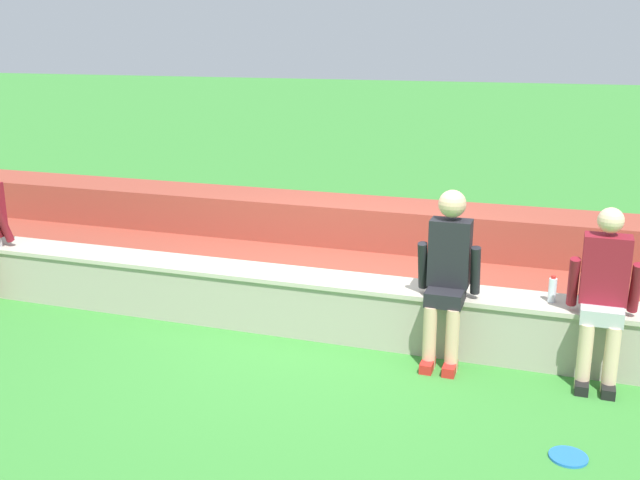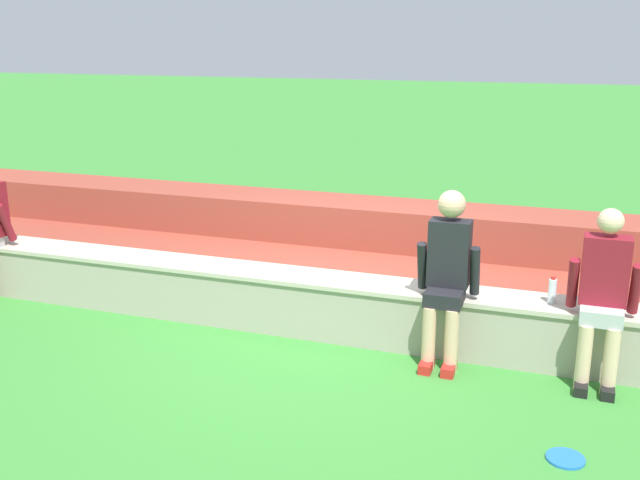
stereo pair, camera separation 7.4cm
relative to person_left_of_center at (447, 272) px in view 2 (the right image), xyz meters
The scene contains 7 objects.
ground_plane 1.35m from the person_left_of_center, behind, with size 80.00×80.00×0.00m, color #388433.
stone_seating_wall 1.23m from the person_left_of_center, 168.21° to the left, with size 9.80×0.48×0.54m.
brick_bleachers 1.96m from the person_left_of_center, 125.04° to the left, with size 12.97×1.51×0.89m.
person_left_of_center is the anchor object (origin of this frame).
person_center 1.20m from the person_left_of_center, ahead, with size 0.53×0.48×1.40m.
water_bottle_mid_left 0.87m from the person_left_of_center, 15.33° to the left, with size 0.06×0.06×0.22m.
frisbee 1.78m from the person_left_of_center, 50.37° to the right, with size 0.25×0.25×0.02m, color blue.
Camera 2 is at (2.03, -5.72, 2.64)m, focal length 41.19 mm.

